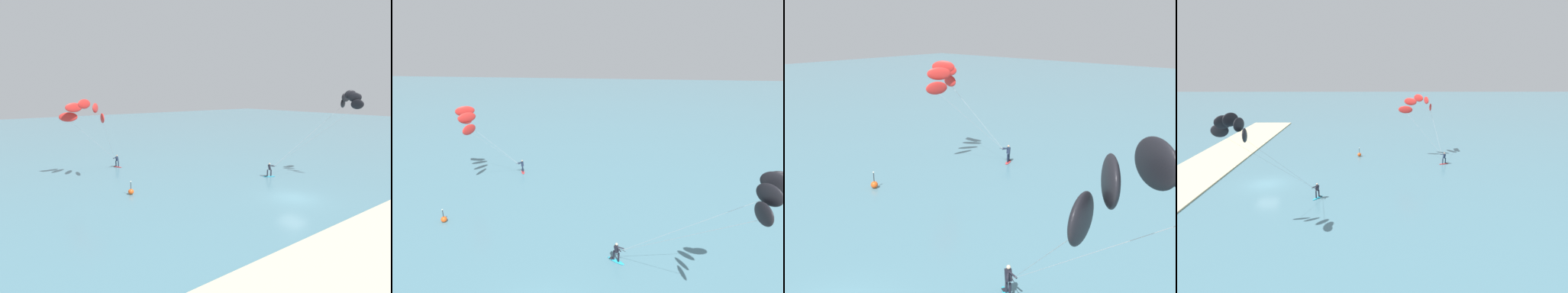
{
  "view_description": "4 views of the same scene",
  "coord_description": "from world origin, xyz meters",
  "views": [
    {
      "loc": [
        -26.02,
        -18.29,
        10.12
      ],
      "look_at": [
        -2.65,
        12.1,
        3.68
      ],
      "focal_mm": 30.24,
      "sensor_mm": 36.0,
      "label": 1
    },
    {
      "loc": [
        4.23,
        -13.43,
        16.55
      ],
      "look_at": [
        1.07,
        17.24,
        5.72
      ],
      "focal_mm": 28.67,
      "sensor_mm": 36.0,
      "label": 2
    },
    {
      "loc": [
        14.82,
        -7.09,
        12.52
      ],
      "look_at": [
        -2.9,
        12.92,
        4.66
      ],
      "focal_mm": 38.78,
      "sensor_mm": 36.0,
      "label": 3
    },
    {
      "loc": [
        38.71,
        12.47,
        14.29
      ],
      "look_at": [
        0.31,
        12.53,
        4.62
      ],
      "focal_mm": 31.93,
      "sensor_mm": 36.0,
      "label": 4
    }
  ],
  "objects": [
    {
      "name": "kitesurfer_nearshore",
      "position": [
        11.68,
        1.73,
        8.77
      ],
      "size": [
        10.06,
        7.84,
        10.29
      ],
      "color": "#23ADD1",
      "rests_on": "ground"
    },
    {
      "name": "kitesurfer_mid_water",
      "position": [
        -12.89,
        19.51,
        7.66
      ],
      "size": [
        7.88,
        7.02,
        9.26
      ],
      "color": "red",
      "rests_on": "ground"
    },
    {
      "name": "marker_buoy",
      "position": [
        -11.93,
        10.56,
        0.3
      ],
      "size": [
        0.56,
        0.56,
        1.38
      ],
      "color": "#EA5119",
      "rests_on": "ground"
    }
  ]
}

